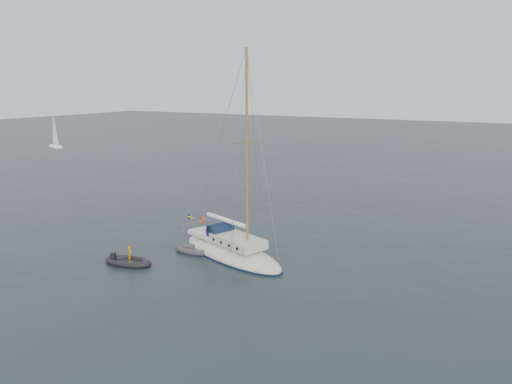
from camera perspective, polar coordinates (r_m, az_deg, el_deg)
The scene contains 5 objects.
ground at distance 33.17m, azimuth 0.78°, elevation -9.37°, with size 300.00×300.00×0.00m, color black.
sailboat at distance 36.12m, azimuth -2.84°, elevation -5.61°, with size 10.67×3.19×15.20m.
dinghy at distance 37.49m, azimuth -7.22°, elevation -6.56°, with size 3.09×1.39×0.44m.
rib at distance 35.95m, azimuth -14.42°, elevation -7.67°, with size 3.57×1.62×1.34m.
distant_yacht_a at distance 106.28m, azimuth -22.05°, elevation 6.54°, with size 5.79×3.09×7.67m.
Camera 1 is at (14.65, -27.14, 12.22)m, focal length 35.00 mm.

